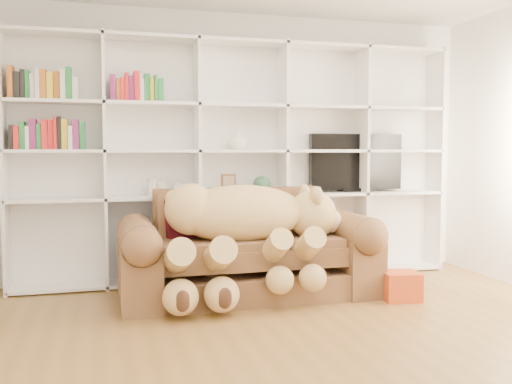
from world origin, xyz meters
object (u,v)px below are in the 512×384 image
object	(u,v)px
teddy_bear	(245,225)
gift_box	(400,286)
sofa	(248,256)
tv	(356,163)

from	to	relation	value
teddy_bear	gift_box	world-z (taller)	teddy_bear
sofa	tv	world-z (taller)	tv
sofa	tv	distance (m)	1.74
gift_box	sofa	bearing A→B (deg)	157.64
tv	gift_box	bearing A→B (deg)	-96.02
sofa	teddy_bear	size ratio (longest dim) A/B	1.32
teddy_bear	tv	bearing A→B (deg)	33.75
gift_box	tv	xyz separation A→B (m)	(0.13, 1.21, 1.05)
sofa	gift_box	world-z (taller)	sofa
gift_box	tv	bearing A→B (deg)	83.98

